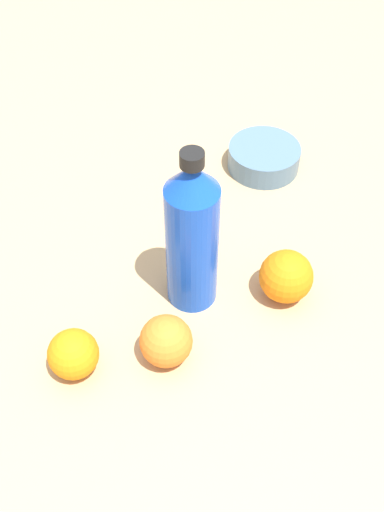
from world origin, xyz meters
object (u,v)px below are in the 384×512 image
(orange_0, at_px, (286,276))
(ceramic_bowl, at_px, (264,157))
(orange_1, at_px, (166,341))
(orange_2, at_px, (73,354))
(water_bottle, at_px, (192,236))

(orange_0, bearing_deg, ceramic_bowl, 104.71)
(orange_1, bearing_deg, orange_2, -157.84)
(orange_1, bearing_deg, water_bottle, 85.41)
(orange_0, bearing_deg, orange_2, -143.27)
(water_bottle, xyz_separation_m, orange_2, (-0.12, -0.15, -0.09))
(orange_1, xyz_separation_m, ceramic_bowl, (0.06, 0.40, -0.01))
(orange_0, bearing_deg, water_bottle, -166.78)
(orange_1, relative_size, ceramic_bowl, 0.56)
(orange_0, height_order, orange_1, orange_0)
(orange_2, bearing_deg, ceramic_bowl, 68.88)
(water_bottle, relative_size, orange_1, 3.71)
(water_bottle, relative_size, orange_0, 3.38)
(ceramic_bowl, bearing_deg, orange_2, -111.12)
(water_bottle, xyz_separation_m, orange_1, (-0.01, -0.11, -0.08))
(orange_2, distance_m, ceramic_bowl, 0.48)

